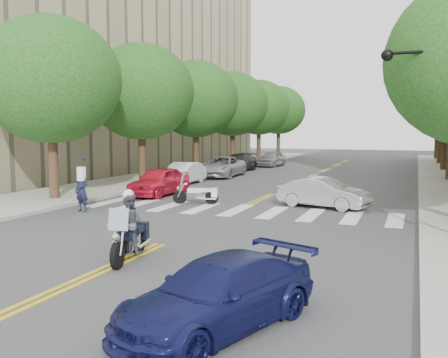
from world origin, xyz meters
The scene contains 22 objects.
ground centered at (0.00, 0.00, 0.00)m, with size 140.00×140.00×0.00m, color #38383A.
sidewalk_left centered at (-9.50, 22.00, 0.07)m, with size 5.00×60.00×0.15m, color #9E9991.
building_left centered at (-26.00, 26.00, 12.00)m, with size 26.00×44.00×24.00m, color tan.
tree_l_0 centered at (-8.80, 6.00, 5.55)m, with size 6.40×6.40×8.45m.
tree_l_1 centered at (-8.80, 14.00, 5.55)m, with size 6.40×6.40×8.45m.
tree_l_2 centered at (-8.80, 22.00, 5.55)m, with size 6.40×6.40×8.45m.
tree_l_3 centered at (-8.80, 30.00, 5.55)m, with size 6.40×6.40×8.45m.
tree_l_4 centered at (-8.80, 38.00, 5.55)m, with size 6.40×6.40×8.45m.
tree_l_5 centered at (-8.80, 46.00, 5.55)m, with size 6.40×6.40×8.45m.
tree_r_3 centered at (8.80, 30.00, 5.55)m, with size 6.40×6.40×8.45m.
tree_r_4 centered at (8.80, 38.00, 5.55)m, with size 6.40×6.40×8.45m.
tree_r_5 centered at (8.80, 46.00, 5.55)m, with size 6.40×6.40×8.45m.
motorcycle_police centered at (0.07, -1.74, 0.81)m, with size 0.86×2.22×1.82m.
motorcycle_parked centered at (-2.09, 7.51, 0.46)m, with size 1.98×0.88×1.31m.
officer_standing centered at (-5.70, 3.95, 0.87)m, with size 0.64×0.42×1.75m, color black.
convertible centered at (3.21, 8.50, 0.64)m, with size 1.34×3.86×1.27m, color #B4B4B6.
sedan_blue centered at (3.83, -5.04, 0.59)m, with size 1.65×4.06×1.18m, color #101445.
parked_car_a centered at (-5.20, 9.50, 0.71)m, with size 1.69×4.19×1.43m, color red.
parked_car_b centered at (-6.30, 14.50, 0.66)m, with size 1.39×3.99×1.32m, color silver.
parked_car_c centered at (-5.82, 19.68, 0.71)m, with size 2.34×5.08×1.41m, color #9B9DA2.
parked_car_d centered at (-6.30, 24.50, 0.68)m, with size 1.90×4.67×1.36m, color black.
parked_car_e centered at (-5.20, 30.24, 0.70)m, with size 1.66×4.13×1.41m, color gray.
Camera 1 is at (6.84, -12.56, 3.34)m, focal length 40.00 mm.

